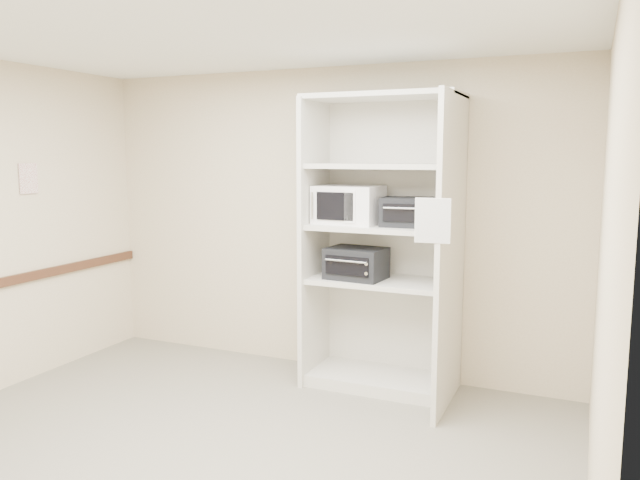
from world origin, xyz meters
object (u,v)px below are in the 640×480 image
at_px(shelving_unit, 387,254).
at_px(toaster_oven_lower, 356,263).
at_px(microwave, 349,205).
at_px(toaster_oven_upper, 408,212).

height_order(shelving_unit, toaster_oven_lower, shelving_unit).
bearing_deg(toaster_oven_lower, shelving_unit, 18.35).
bearing_deg(microwave, toaster_oven_upper, 1.23).
xyz_separation_m(shelving_unit, microwave, (-0.34, 0.01, 0.40)).
height_order(microwave, toaster_oven_lower, microwave).
xyz_separation_m(toaster_oven_upper, toaster_oven_lower, (-0.41, -0.05, -0.44)).
relative_size(shelving_unit, microwave, 4.60).
height_order(shelving_unit, toaster_oven_upper, shelving_unit).
xyz_separation_m(microwave, toaster_oven_lower, (0.10, -0.07, -0.48)).
bearing_deg(shelving_unit, microwave, 178.28).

